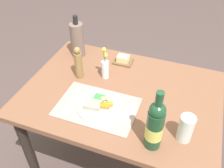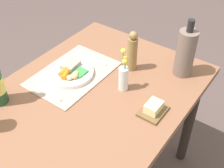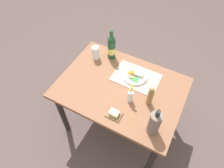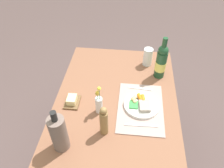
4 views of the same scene
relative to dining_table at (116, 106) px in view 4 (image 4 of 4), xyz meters
The scene contains 12 objects.
ground_plane 0.66m from the dining_table, ahead, with size 8.00×8.00×0.00m, color #503F3D.
dining_table is the anchor object (origin of this frame).
placemat 0.22m from the dining_table, 116.36° to the right, with size 0.45×0.30×0.01m, color #A88E86.
dinner_plate 0.22m from the dining_table, 111.46° to the right, with size 0.24×0.24×0.05m.
fork 0.31m from the dining_table, 143.05° to the right, with size 0.01×0.21×0.01m, color silver.
knife 0.22m from the dining_table, 59.90° to the right, with size 0.02×0.18×0.01m, color silver.
wine_bottle 0.47m from the dining_table, 49.38° to the right, with size 0.08×0.08×0.34m.
flower_vase 0.25m from the dining_table, 143.99° to the left, with size 0.05×0.05×0.23m.
water_tumbler 0.49m from the dining_table, 28.50° to the right, with size 0.07×0.07×0.15m.
pepper_mill 0.37m from the dining_table, behind, with size 0.05×0.05×0.22m.
cooler_bottle 0.55m from the dining_table, 146.37° to the left, with size 0.09×0.09×0.30m.
butter_dish 0.34m from the dining_table, 106.06° to the left, with size 0.13×0.10×0.05m.
Camera 4 is at (-1.07, -0.08, 1.90)m, focal length 35.13 mm.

